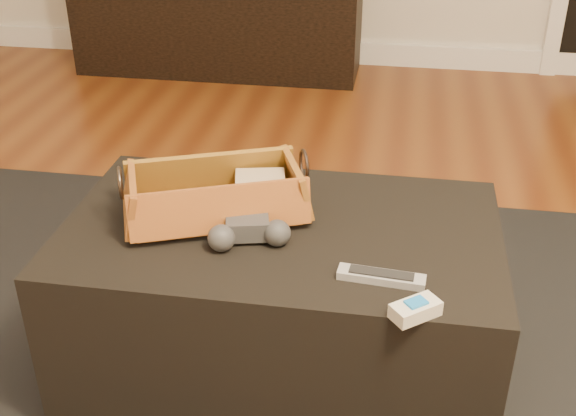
% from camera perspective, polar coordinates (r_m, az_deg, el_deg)
% --- Properties ---
extents(baseboard, '(5.00, 0.04, 0.12)m').
position_cam_1_polar(baseboard, '(4.12, 7.97, 11.92)').
color(baseboard, white).
rests_on(baseboard, floor).
extents(media_cabinet, '(1.49, 0.45, 0.58)m').
position_cam_1_polar(media_cabinet, '(3.97, -5.49, 14.87)').
color(media_cabinet, black).
rests_on(media_cabinet, floor).
extents(area_rug, '(2.60, 2.00, 0.01)m').
position_cam_1_polar(area_rug, '(1.87, -0.78, -13.48)').
color(area_rug, black).
rests_on(area_rug, floor).
extents(ottoman, '(1.00, 0.60, 0.42)m').
position_cam_1_polar(ottoman, '(1.77, -0.54, -7.26)').
color(ottoman, black).
rests_on(ottoman, area_rug).
extents(tv_remote, '(0.22, 0.15, 0.02)m').
position_cam_1_polar(tv_remote, '(1.67, -6.35, -0.16)').
color(tv_remote, black).
rests_on(tv_remote, wicker_basket).
extents(cloth_bundle, '(0.13, 0.10, 0.06)m').
position_cam_1_polar(cloth_bundle, '(1.72, -2.20, 1.66)').
color(cloth_bundle, tan).
rests_on(cloth_bundle, wicker_basket).
extents(wicker_basket, '(0.47, 0.36, 0.15)m').
position_cam_1_polar(wicker_basket, '(1.68, -5.74, 0.88)').
color(wicker_basket, '#A56125').
rests_on(wicker_basket, ottoman).
extents(game_controller, '(0.19, 0.13, 0.06)m').
position_cam_1_polar(game_controller, '(1.58, -3.13, -1.92)').
color(game_controller, '#313234').
rests_on(game_controller, ottoman).
extents(silver_remote, '(0.18, 0.06, 0.02)m').
position_cam_1_polar(silver_remote, '(1.48, 7.38, -5.40)').
color(silver_remote, '#A8A9AF').
rests_on(silver_remote, ottoman).
extents(cream_gadget, '(0.10, 0.10, 0.03)m').
position_cam_1_polar(cream_gadget, '(1.39, 10.04, -7.89)').
color(cream_gadget, beige).
rests_on(cream_gadget, ottoman).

